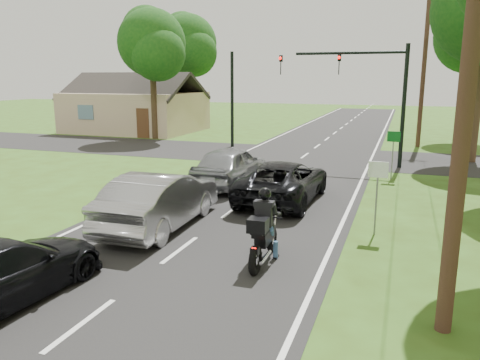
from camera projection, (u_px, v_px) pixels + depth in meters
name	position (u px, v px, depth m)	size (l,w,h in m)	color
ground	(180.00, 250.00, 12.19)	(140.00, 140.00, 0.00)	#334B15
road	(278.00, 176.00, 21.41)	(8.00, 100.00, 0.01)	black
cross_road	(305.00, 156.00, 26.93)	(60.00, 7.00, 0.01)	black
motorcycle_rider	(263.00, 234.00, 11.18)	(0.62, 2.19, 1.89)	black
dark_suv	(283.00, 181.00, 16.91)	(2.43, 5.28, 1.47)	black
silver_sedan	(160.00, 200.00, 13.89)	(1.77, 5.09, 1.68)	#9FA0A4
silver_suv	(231.00, 166.00, 19.37)	(1.95, 4.85, 1.65)	gray
dark_car_behind	(2.00, 271.00, 9.25)	(1.82, 4.49, 1.30)	black
traffic_signal	(366.00, 83.00, 23.12)	(6.38, 0.44, 6.00)	black
signal_pole_far	(232.00, 100.00, 29.82)	(0.20, 0.20, 6.00)	black
utility_pole_near	(473.00, 33.00, 7.25)	(1.60, 0.28, 10.00)	#4B2E22
utility_pole_far	(424.00, 67.00, 29.37)	(1.60, 0.28, 10.00)	#4B2E22
sign_white	(378.00, 180.00, 13.07)	(0.55, 0.07, 2.12)	slate
sign_green	(393.00, 143.00, 20.38)	(0.55, 0.07, 2.12)	slate
tree_row_e	(477.00, 41.00, 31.41)	(5.28, 5.12, 9.61)	#332316
tree_left_near	(154.00, 47.00, 32.83)	(5.12, 4.96, 9.22)	#332316
tree_left_far	(189.00, 47.00, 42.52)	(5.76, 5.58, 10.14)	#332316
house	(136.00, 110.00, 39.11)	(10.20, 8.00, 4.84)	#CDAC8E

